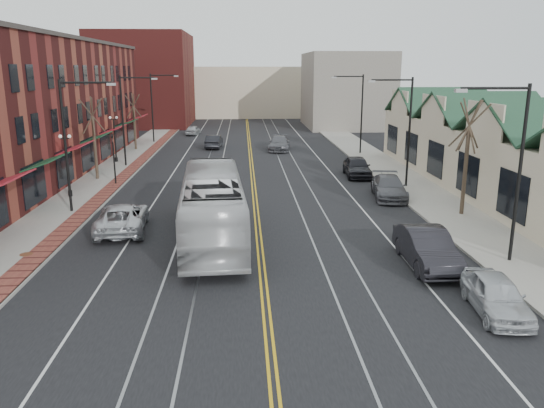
{
  "coord_description": "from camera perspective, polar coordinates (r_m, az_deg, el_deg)",
  "views": [
    {
      "loc": [
        -0.79,
        -16.5,
        8.79
      ],
      "look_at": [
        0.67,
        9.82,
        2.0
      ],
      "focal_mm": 35.0,
      "sensor_mm": 36.0,
      "label": 1
    }
  ],
  "objects": [
    {
      "name": "distant_car_right",
      "position": [
        58.43,
        0.79,
        6.57
      ],
      "size": [
        2.83,
        5.65,
        1.58
      ],
      "primitive_type": "imported",
      "rotation": [
        0.0,
        0.0,
        -0.12
      ],
      "color": "#595A60",
      "rests_on": "ground"
    },
    {
      "name": "sidewalk_left",
      "position": [
        39.17,
        -19.73,
        0.72
      ],
      "size": [
        4.0,
        120.0,
        0.15
      ],
      "primitive_type": "cube",
      "color": "gray",
      "rests_on": "ground"
    },
    {
      "name": "sidewalk_right",
      "position": [
        39.65,
        15.73,
        1.19
      ],
      "size": [
        4.0,
        120.0,
        0.15
      ],
      "primitive_type": "cube",
      "color": "gray",
      "rests_on": "ground"
    },
    {
      "name": "backdrop_left",
      "position": [
        87.85,
        -13.5,
        12.89
      ],
      "size": [
        14.0,
        18.0,
        14.0
      ],
      "primitive_type": "cube",
      "color": "maroon",
      "rests_on": "ground"
    },
    {
      "name": "streetlight_r_0",
      "position": [
        25.71,
        24.37,
        4.74
      ],
      "size": [
        3.33,
        0.25,
        8.0
      ],
      "color": "black",
      "rests_on": "sidewalk_right"
    },
    {
      "name": "lamppost_l_3",
      "position": [
        52.33,
        -16.54,
        6.61
      ],
      "size": [
        0.84,
        0.28,
        4.27
      ],
      "color": "black",
      "rests_on": "sidewalk_left"
    },
    {
      "name": "tree_left_near",
      "position": [
        44.4,
        -18.59,
        6.87
      ],
      "size": [
        1.78,
        1.37,
        6.48
      ],
      "color": "#382B21",
      "rests_on": "sidewalk_left"
    },
    {
      "name": "parked_car_c",
      "position": [
        37.6,
        12.47,
        1.76
      ],
      "size": [
        2.79,
        5.47,
        1.52
      ],
      "primitive_type": "imported",
      "rotation": [
        0.0,
        0.0,
        -0.13
      ],
      "color": "#595960",
      "rests_on": "ground"
    },
    {
      "name": "streetlight_l_1",
      "position": [
        34.29,
        -20.73,
        7.21
      ],
      "size": [
        3.33,
        0.25,
        8.0
      ],
      "color": "black",
      "rests_on": "sidewalk_left"
    },
    {
      "name": "parked_car_a",
      "position": [
        21.34,
        22.98,
        -9.02
      ],
      "size": [
        2.09,
        4.31,
        1.42
      ],
      "primitive_type": "imported",
      "rotation": [
        0.0,
        0.0,
        -0.1
      ],
      "color": "silver",
      "rests_on": "ground"
    },
    {
      "name": "manhole_far",
      "position": [
        27.99,
        -24.93,
        -4.92
      ],
      "size": [
        0.6,
        0.6,
        0.02
      ],
      "primitive_type": "cylinder",
      "color": "#592D19",
      "rests_on": "sidewalk_left"
    },
    {
      "name": "tree_left_far",
      "position": [
        59.92,
        -14.61,
        8.7
      ],
      "size": [
        1.66,
        1.28,
        6.02
      ],
      "color": "#382B21",
      "rests_on": "sidewalk_left"
    },
    {
      "name": "parked_suv",
      "position": [
        30.4,
        -15.81,
        -1.4
      ],
      "size": [
        3.12,
        5.82,
        1.55
      ],
      "primitive_type": "imported",
      "rotation": [
        0.0,
        0.0,
        3.24
      ],
      "color": "silver",
      "rests_on": "ground"
    },
    {
      "name": "lamppost_l_2",
      "position": [
        38.99,
        -21.12,
        3.74
      ],
      "size": [
        0.84,
        0.28,
        4.27
      ],
      "color": "black",
      "rests_on": "sidewalk_left"
    },
    {
      "name": "transit_bus",
      "position": [
        27.8,
        -6.4,
        -0.24
      ],
      "size": [
        3.77,
        12.98,
        3.57
      ],
      "primitive_type": "imported",
      "rotation": [
        0.0,
        0.0,
        3.2
      ],
      "color": "silver",
      "rests_on": "ground"
    },
    {
      "name": "tree_right_mid",
      "position": [
        33.65,
        20.2,
        4.94
      ],
      "size": [
        1.9,
        1.46,
        6.93
      ],
      "color": "#382B21",
      "rests_on": "sidewalk_right"
    },
    {
      "name": "distant_car_far",
      "position": [
        72.84,
        -8.47,
        7.87
      ],
      "size": [
        2.01,
        3.99,
        1.3
      ],
      "primitive_type": "imported",
      "rotation": [
        0.0,
        0.0,
        3.01
      ],
      "color": "#AEB2B6",
      "rests_on": "ground"
    },
    {
      "name": "building_right",
      "position": [
        41.57,
        23.81,
        4.23
      ],
      "size": [
        8.0,
        36.0,
        4.6
      ],
      "primitive_type": "cube",
      "color": "beige",
      "rests_on": "ground"
    },
    {
      "name": "parked_car_d",
      "position": [
        44.62,
        9.13,
        3.99
      ],
      "size": [
        2.25,
        5.01,
        1.67
      ],
      "primitive_type": "imported",
      "rotation": [
        0.0,
        0.0,
        -0.06
      ],
      "color": "black",
      "rests_on": "ground"
    },
    {
      "name": "ground",
      "position": [
        18.71,
        -0.39,
        -13.57
      ],
      "size": [
        160.0,
        160.0,
        0.0
      ],
      "primitive_type": "plane",
      "color": "black",
      "rests_on": "ground"
    },
    {
      "name": "streetlight_r_1",
      "position": [
        40.46,
        14.01,
        8.68
      ],
      "size": [
        3.33,
        0.25,
        8.0
      ],
      "color": "black",
      "rests_on": "sidewalk_right"
    },
    {
      "name": "streetlight_l_2",
      "position": [
        49.72,
        -15.3,
        9.6
      ],
      "size": [
        3.33,
        0.25,
        8.0
      ],
      "color": "black",
      "rests_on": "sidewalk_left"
    },
    {
      "name": "backdrop_mid",
      "position": [
        101.6,
        -2.8,
        12.0
      ],
      "size": [
        22.0,
        14.0,
        9.0
      ],
      "primitive_type": "cube",
      "color": "beige",
      "rests_on": "ground"
    },
    {
      "name": "backdrop_right",
      "position": [
        83.09,
        7.95,
        12.03
      ],
      "size": [
        12.0,
        16.0,
        11.0
      ],
      "primitive_type": "cube",
      "color": "slate",
      "rests_on": "ground"
    },
    {
      "name": "streetlight_r_2",
      "position": [
        55.9,
        9.2,
        10.4
      ],
      "size": [
        3.33,
        0.25,
        8.0
      ],
      "color": "black",
      "rests_on": "sidewalk_right"
    },
    {
      "name": "distant_car_left",
      "position": [
        60.45,
        -6.26,
        6.7
      ],
      "size": [
        1.87,
        4.59,
        1.48
      ],
      "primitive_type": "imported",
      "rotation": [
        0.0,
        0.0,
        3.07
      ],
      "color": "black",
      "rests_on": "ground"
    },
    {
      "name": "building_left",
      "position": [
        47.27,
        -26.17,
        9.0
      ],
      "size": [
        10.0,
        50.0,
        11.0
      ],
      "primitive_type": "cube",
      "color": "maroon",
      "rests_on": "ground"
    },
    {
      "name": "traffic_signal",
      "position": [
        42.17,
        -16.66,
        5.05
      ],
      "size": [
        0.18,
        0.15,
        3.8
      ],
      "color": "black",
      "rests_on": "sidewalk_left"
    },
    {
      "name": "parked_car_b",
      "position": [
        25.13,
        16.32,
        -4.57
      ],
      "size": [
        1.88,
        5.24,
        1.72
      ],
      "primitive_type": "imported",
      "rotation": [
        0.0,
        0.0,
        -0.01
      ],
      "color": "black",
      "rests_on": "ground"
    },
    {
      "name": "streetlight_l_3",
      "position": [
        65.42,
        -12.42,
        10.81
      ],
      "size": [
        3.33,
        0.25,
        8.0
      ],
      "color": "black",
      "rests_on": "sidewalk_left"
    }
  ]
}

